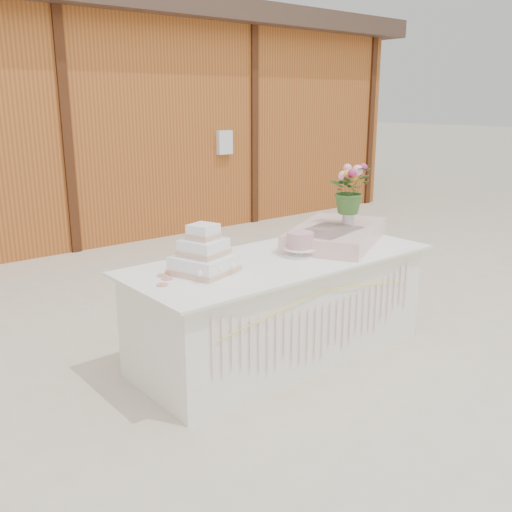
# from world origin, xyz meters

# --- Properties ---
(ground) EXTENTS (80.00, 80.00, 0.00)m
(ground) POSITION_xyz_m (0.00, 0.00, 0.00)
(ground) COLOR beige
(ground) RESTS_ON ground
(barn) EXTENTS (12.60, 4.60, 3.30)m
(barn) POSITION_xyz_m (-0.01, 5.99, 1.68)
(barn) COLOR #A35922
(barn) RESTS_ON ground
(cake_table) EXTENTS (2.40, 1.00, 0.77)m
(cake_table) POSITION_xyz_m (0.00, -0.00, 0.39)
(cake_table) COLOR white
(cake_table) RESTS_ON ground
(wedding_cake) EXTENTS (0.47, 0.47, 0.34)m
(wedding_cake) POSITION_xyz_m (-0.66, 0.05, 0.88)
(wedding_cake) COLOR white
(wedding_cake) RESTS_ON cake_table
(pink_cake_stand) EXTENTS (0.25, 0.25, 0.18)m
(pink_cake_stand) POSITION_xyz_m (0.14, -0.05, 0.87)
(pink_cake_stand) COLOR white
(pink_cake_stand) RESTS_ON cake_table
(satin_runner) EXTENTS (1.24, 1.05, 0.14)m
(satin_runner) POSITION_xyz_m (0.67, 0.07, 0.84)
(satin_runner) COLOR beige
(satin_runner) RESTS_ON cake_table
(flower_vase) EXTENTS (0.10, 0.10, 0.14)m
(flower_vase) POSITION_xyz_m (0.82, 0.08, 0.97)
(flower_vase) COLOR #B4B4B9
(flower_vase) RESTS_ON satin_runner
(bouquet) EXTENTS (0.36, 0.32, 0.40)m
(bouquet) POSITION_xyz_m (0.82, 0.08, 1.24)
(bouquet) COLOR #335E25
(bouquet) RESTS_ON flower_vase
(loose_flowers) EXTENTS (0.18, 0.39, 0.02)m
(loose_flowers) POSITION_xyz_m (-0.95, 0.07, 0.78)
(loose_flowers) COLOR pink
(loose_flowers) RESTS_ON cake_table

